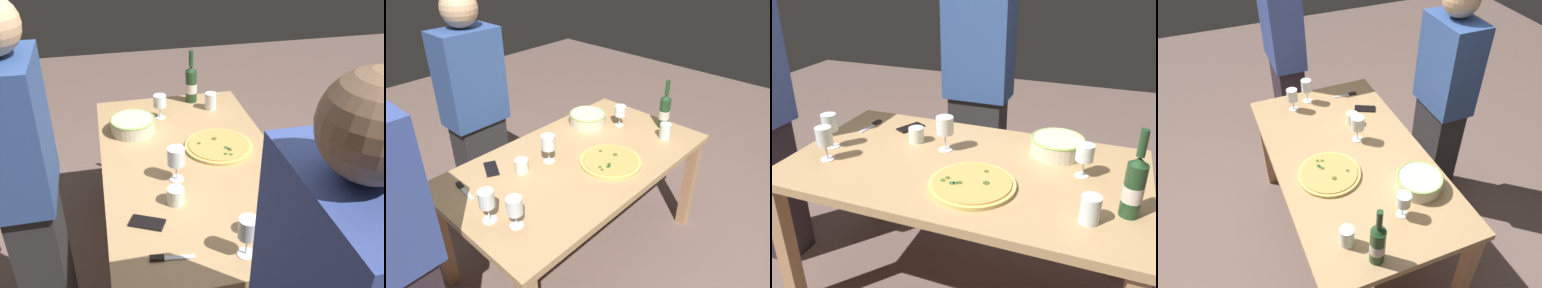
% 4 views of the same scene
% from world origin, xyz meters
% --- Properties ---
extents(ground_plane, '(8.00, 8.00, 0.00)m').
position_xyz_m(ground_plane, '(0.00, 0.00, 0.00)').
color(ground_plane, '#745C54').
extents(dining_table, '(1.60, 0.90, 0.75)m').
position_xyz_m(dining_table, '(0.00, 0.00, 0.66)').
color(dining_table, tan).
rests_on(dining_table, ground).
extents(pizza, '(0.36, 0.36, 0.03)m').
position_xyz_m(pizza, '(0.10, -0.17, 0.76)').
color(pizza, '#D9BB64').
rests_on(pizza, dining_table).
extents(serving_bowl, '(0.26, 0.26, 0.08)m').
position_xyz_m(serving_bowl, '(0.38, 0.26, 0.80)').
color(serving_bowl, beige).
rests_on(serving_bowl, dining_table).
extents(wine_bottle, '(0.07, 0.07, 0.34)m').
position_xyz_m(wine_bottle, '(0.70, -0.15, 0.87)').
color(wine_bottle, '#214423').
rests_on(wine_bottle, dining_table).
extents(wine_glass_near_pizza, '(0.07, 0.07, 0.17)m').
position_xyz_m(wine_glass_near_pizza, '(-0.67, -0.06, 0.87)').
color(wine_glass_near_pizza, white).
rests_on(wine_glass_near_pizza, dining_table).
extents(wine_glass_by_bottle, '(0.07, 0.07, 0.16)m').
position_xyz_m(wine_glass_by_bottle, '(-0.61, -0.18, 0.86)').
color(wine_glass_by_bottle, white).
rests_on(wine_glass_by_bottle, dining_table).
extents(wine_glass_far_left, '(0.08, 0.08, 0.17)m').
position_xyz_m(wine_glass_far_left, '(-0.14, 0.11, 0.87)').
color(wine_glass_far_left, white).
rests_on(wine_glass_far_left, dining_table).
extents(wine_glass_far_right, '(0.08, 0.08, 0.15)m').
position_xyz_m(wine_glass_far_right, '(0.51, 0.08, 0.86)').
color(wine_glass_far_right, white).
rests_on(wine_glass_far_right, dining_table).
extents(cup_amber, '(0.07, 0.07, 0.10)m').
position_xyz_m(cup_amber, '(0.57, -0.25, 0.80)').
color(cup_amber, white).
rests_on(cup_amber, dining_table).
extents(cup_ceramic, '(0.08, 0.08, 0.08)m').
position_xyz_m(cup_ceramic, '(-0.31, 0.14, 0.79)').
color(cup_ceramic, white).
rests_on(cup_ceramic, dining_table).
extents(cell_phone, '(0.13, 0.16, 0.01)m').
position_xyz_m(cell_phone, '(-0.42, 0.28, 0.76)').
color(cell_phone, black).
rests_on(cell_phone, dining_table).
extents(pizza_knife, '(0.04, 0.17, 0.02)m').
position_xyz_m(pizza_knife, '(-0.63, 0.24, 0.76)').
color(pizza_knife, silver).
rests_on(pizza_knife, dining_table).
extents(person_host, '(0.39, 0.24, 1.65)m').
position_xyz_m(person_host, '(-0.19, 0.76, 0.84)').
color(person_host, '#2C2B2C').
rests_on(person_host, ground).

